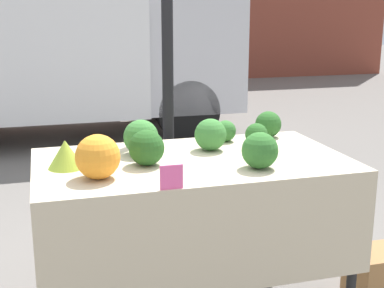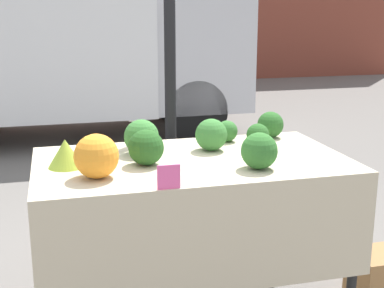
{
  "view_description": "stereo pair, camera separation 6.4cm",
  "coord_description": "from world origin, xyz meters",
  "views": [
    {
      "loc": [
        -0.73,
        -2.57,
        1.67
      ],
      "look_at": [
        0.0,
        0.0,
        1.0
      ],
      "focal_mm": 50.0,
      "sensor_mm": 36.0,
      "label": 1
    },
    {
      "loc": [
        -0.67,
        -2.58,
        1.67
      ],
      "look_at": [
        0.0,
        0.0,
        1.0
      ],
      "focal_mm": 50.0,
      "sensor_mm": 36.0,
      "label": 2
    }
  ],
  "objects": [
    {
      "name": "broccoli_head_2",
      "position": [
        0.29,
        0.31,
        0.98
      ],
      "size": [
        0.12,
        0.12,
        0.12
      ],
      "color": "#336B2D",
      "rests_on": "market_table"
    },
    {
      "name": "broccoli_head_5",
      "position": [
        -0.25,
        -0.05,
        1.01
      ],
      "size": [
        0.18,
        0.18,
        0.18
      ],
      "color": "#23511E",
      "rests_on": "market_table"
    },
    {
      "name": "parked_truck",
      "position": [
        -0.6,
        4.68,
        1.31
      ],
      "size": [
        4.53,
        1.89,
        2.44
      ],
      "color": "white",
      "rests_on": "ground_plane"
    },
    {
      "name": "price_sign",
      "position": [
        -0.22,
        -0.44,
        0.97
      ],
      "size": [
        0.1,
        0.01,
        0.11
      ],
      "color": "#F45B9E",
      "rests_on": "market_table"
    },
    {
      "name": "broccoli_head_3",
      "position": [
        0.15,
        0.14,
        1.01
      ],
      "size": [
        0.18,
        0.18,
        0.18
      ],
      "color": "#387533",
      "rests_on": "market_table"
    },
    {
      "name": "market_table",
      "position": [
        0.0,
        -0.07,
        0.8
      ],
      "size": [
        1.61,
        0.9,
        0.92
      ],
      "color": "beige",
      "rests_on": "ground_plane"
    },
    {
      "name": "broccoli_head_1",
      "position": [
        -0.24,
        0.16,
        1.01
      ],
      "size": [
        0.19,
        0.19,
        0.19
      ],
      "color": "#387533",
      "rests_on": "market_table"
    },
    {
      "name": "broccoli_head_4",
      "position": [
        0.58,
        0.34,
        1.0
      ],
      "size": [
        0.16,
        0.16,
        0.16
      ],
      "color": "#285B23",
      "rests_on": "market_table"
    },
    {
      "name": "tent_pole",
      "position": [
        0.02,
        0.62,
        1.23
      ],
      "size": [
        0.07,
        0.07,
        2.47
      ],
      "color": "black",
      "rests_on": "ground_plane"
    },
    {
      "name": "romanesco_head",
      "position": [
        -0.64,
        0.01,
        0.99
      ],
      "size": [
        0.18,
        0.18,
        0.14
      ],
      "color": "#93B238",
      "rests_on": "market_table"
    },
    {
      "name": "broccoli_head_6",
      "position": [
        0.43,
        0.17,
        0.98
      ],
      "size": [
        0.13,
        0.13,
        0.13
      ],
      "color": "#285B23",
      "rests_on": "market_table"
    },
    {
      "name": "orange_cauliflower",
      "position": [
        -0.5,
        -0.2,
        1.02
      ],
      "size": [
        0.21,
        0.21,
        0.21
      ],
      "color": "orange",
      "rests_on": "market_table"
    },
    {
      "name": "broccoli_head_0",
      "position": [
        0.27,
        -0.25,
        1.01
      ],
      "size": [
        0.18,
        0.18,
        0.18
      ],
      "color": "#2D6628",
      "rests_on": "market_table"
    }
  ]
}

